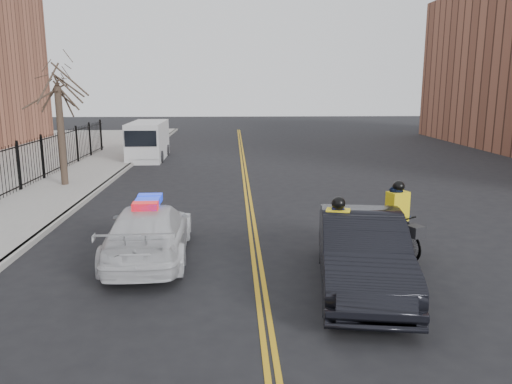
{
  "coord_description": "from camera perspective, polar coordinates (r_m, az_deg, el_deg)",
  "views": [
    {
      "loc": [
        -0.55,
        -10.82,
        4.17
      ],
      "look_at": [
        0.07,
        2.66,
        1.3
      ],
      "focal_mm": 35.0,
      "sensor_mm": 36.0,
      "label": 1
    }
  ],
  "objects": [
    {
      "name": "ground",
      "position": [
        11.61,
        0.27,
        -9.04
      ],
      "size": [
        120.0,
        120.0,
        0.0
      ],
      "primitive_type": "plane",
      "color": "black",
      "rests_on": "ground"
    },
    {
      "name": "curb",
      "position": [
        20.02,
        -18.37,
        -0.42
      ],
      "size": [
        0.2,
        60.0,
        0.15
      ],
      "primitive_type": "cube",
      "color": "gray",
      "rests_on": "ground"
    },
    {
      "name": "center_line_right",
      "position": [
        19.29,
        -0.7,
        -0.46
      ],
      "size": [
        0.1,
        60.0,
        0.01
      ],
      "primitive_type": "cube",
      "color": "gold",
      "rests_on": "ground"
    },
    {
      "name": "cyclist_far",
      "position": [
        12.95,
        15.75,
        -3.76
      ],
      "size": [
        1.21,
        1.95,
        1.91
      ],
      "rotation": [
        0.0,
        0.0,
        0.39
      ],
      "color": "black",
      "rests_on": "ground"
    },
    {
      "name": "police_cruiser",
      "position": [
        12.5,
        -12.11,
        -4.46
      ],
      "size": [
        2.07,
        4.74,
        1.52
      ],
      "rotation": [
        0.0,
        0.0,
        3.18
      ],
      "color": "silver",
      "rests_on": "ground"
    },
    {
      "name": "cyclist_near",
      "position": [
        10.93,
        9.2,
        -6.88
      ],
      "size": [
        1.16,
        2.04,
        1.9
      ],
      "rotation": [
        0.0,
        0.0,
        -0.27
      ],
      "color": "black",
      "rests_on": "ground"
    },
    {
      "name": "center_line_left",
      "position": [
        19.29,
        -1.17,
        -0.47
      ],
      "size": [
        0.1,
        60.0,
        0.01
      ],
      "primitive_type": "cube",
      "color": "gold",
      "rests_on": "ground"
    },
    {
      "name": "cargo_van",
      "position": [
        29.69,
        -12.27,
        5.7
      ],
      "size": [
        2.06,
        5.16,
        2.15
      ],
      "rotation": [
        0.0,
        0.0,
        0.01
      ],
      "color": "silver",
      "rests_on": "ground"
    },
    {
      "name": "street_tree",
      "position": [
        21.99,
        -21.64,
        9.52
      ],
      "size": [
        3.2,
        3.2,
        4.8
      ],
      "color": "#372920",
      "rests_on": "sidewalk"
    },
    {
      "name": "iron_fence",
      "position": [
        20.87,
        -26.49,
        2.0
      ],
      "size": [
        0.12,
        28.0,
        2.0
      ],
      "primitive_type": null,
      "color": "black",
      "rests_on": "ground"
    },
    {
      "name": "dark_sedan",
      "position": [
        10.65,
        12.03,
        -6.72
      ],
      "size": [
        2.37,
        5.03,
        1.59
      ],
      "primitive_type": "imported",
      "rotation": [
        0.0,
        0.0,
        -0.15
      ],
      "color": "black",
      "rests_on": "ground"
    },
    {
      "name": "sidewalk",
      "position": [
        20.48,
        -22.41,
        -0.45
      ],
      "size": [
        3.0,
        60.0,
        0.15
      ],
      "primitive_type": "cube",
      "color": "gray",
      "rests_on": "ground"
    }
  ]
}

